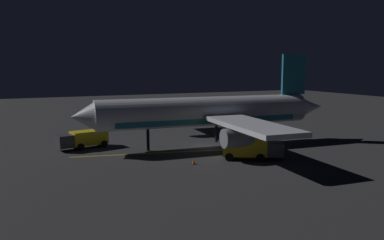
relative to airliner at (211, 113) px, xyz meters
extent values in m
cube|color=#2D2D30|center=(0.04, 0.59, -4.40)|extent=(180.00, 180.00, 0.20)
cube|color=gold|center=(-1.64, 4.59, -4.30)|extent=(5.57, 25.26, 0.01)
cylinder|color=silver|center=(0.04, 0.59, 0.19)|extent=(5.63, 27.76, 3.67)
cube|color=teal|center=(0.04, 0.59, -0.82)|extent=(5.16, 23.62, 0.66)
cone|color=silver|center=(1.11, 15.43, 0.19)|extent=(3.80, 3.19, 3.60)
cone|color=silver|center=(-1.06, -14.81, 0.19)|extent=(3.61, 4.63, 3.31)
cube|color=teal|center=(-0.87, -12.16, 4.71)|extent=(0.62, 3.62, 5.36)
cube|color=silver|center=(-8.91, -0.15, -0.36)|extent=(14.39, 5.80, 0.50)
cylinder|color=slate|center=(-8.12, 0.99, -1.76)|extent=(2.32, 3.34, 2.10)
cube|color=silver|center=(8.80, -1.42, -0.36)|extent=(14.39, 5.80, 0.50)
cylinder|color=slate|center=(8.18, -0.17, -1.76)|extent=(2.32, 3.34, 2.10)
cylinder|color=black|center=(0.58, 8.15, -2.97)|extent=(0.38, 0.38, 2.66)
cylinder|color=black|center=(-2.33, -1.63, -2.97)|extent=(0.38, 0.38, 2.66)
cylinder|color=black|center=(2.07, -1.94, -2.97)|extent=(0.38, 0.38, 2.66)
cube|color=gold|center=(5.36, 14.33, -3.00)|extent=(3.02, 4.68, 1.70)
cube|color=#38383D|center=(4.66, 17.30, -3.10)|extent=(2.35, 2.21, 1.50)
cylinder|color=black|center=(5.01, 15.80, -3.85)|extent=(2.45, 1.40, 0.90)
cylinder|color=black|center=(5.70, 12.86, -3.85)|extent=(2.45, 1.40, 0.90)
cube|color=gold|center=(-7.79, -0.15, -2.83)|extent=(4.13, 5.14, 2.05)
cube|color=#38383D|center=(-9.37, -3.00, -3.10)|extent=(2.62, 2.54, 1.50)
cylinder|color=black|center=(-8.59, -1.60, -3.85)|extent=(2.46, 1.91, 0.90)
cylinder|color=black|center=(-6.98, 1.29, -3.85)|extent=(2.46, 1.91, 0.90)
cylinder|color=black|center=(4.93, 12.36, -3.88)|extent=(0.32, 0.32, 0.85)
cylinder|color=yellow|center=(4.93, 12.36, -3.13)|extent=(0.40, 0.40, 0.65)
sphere|color=tan|center=(4.93, 12.36, -2.68)|extent=(0.24, 0.24, 0.24)
cone|color=#EA590F|center=(-7.39, 5.79, -4.03)|extent=(0.36, 0.36, 0.55)
cube|color=black|center=(-7.39, 5.79, -4.29)|extent=(0.50, 0.50, 0.03)
cone|color=#EA590F|center=(5.07, 12.54, -4.03)|extent=(0.36, 0.36, 0.55)
cube|color=black|center=(5.07, 12.54, -4.29)|extent=(0.50, 0.50, 0.03)
camera|label=1|loc=(-42.15, 21.68, 5.76)|focal=35.28mm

